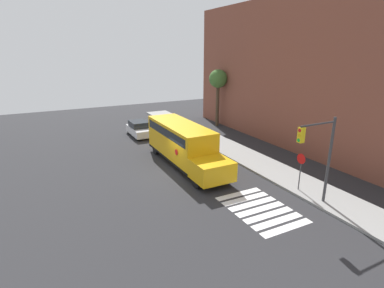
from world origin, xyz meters
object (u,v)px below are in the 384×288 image
Objects in this scene: parked_car at (140,129)px; traffic_light at (320,151)px; tree_near_sidewalk at (218,81)px; school_bus at (183,142)px; stop_sign at (300,167)px.

traffic_light reaches higher than parked_car.
traffic_light is at bearing -15.43° from tree_near_sidewalk.
parked_car is 10.63m from tree_near_sidewalk.
school_bus is 1.92× the size of traffic_light.
parked_car is 1.58× the size of stop_sign.
parked_car is at bearing -89.01° from tree_near_sidewalk.
stop_sign is 18.31m from tree_near_sidewalk.
tree_near_sidewalk is (-9.56, 9.04, 3.51)m from school_bus.
traffic_light is 19.96m from tree_near_sidewalk.
tree_near_sidewalk reaches higher than school_bus.
parked_car is 0.78× the size of traffic_light.
traffic_light is at bearing 21.38° from school_bus.
tree_near_sidewalk is (-19.16, 5.29, 1.88)m from traffic_light.
parked_car is at bearing -163.75° from stop_sign.
tree_near_sidewalk is at bearing 165.14° from stop_sign.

